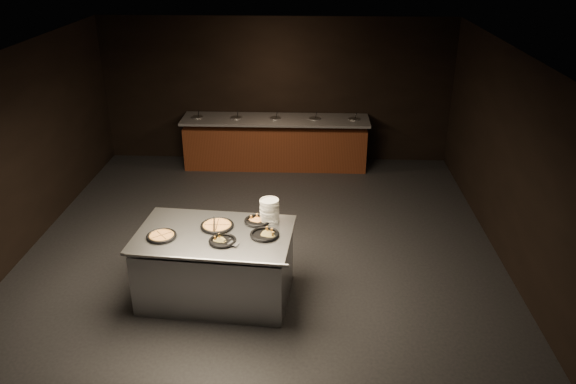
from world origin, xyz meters
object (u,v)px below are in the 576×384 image
Objects in this scene: pan_veggie_whole at (162,236)px; pan_cheese_whole at (217,225)px; serving_counter at (216,266)px; plate_stack at (270,210)px.

pan_veggie_whole is 0.71m from pan_cheese_whole.
serving_counter is 0.53m from pan_cheese_whole.
plate_stack is 0.80× the size of pan_veggie_whole.
serving_counter is 0.99m from plate_stack.
pan_veggie_whole and pan_cheese_whole have the same top height.
plate_stack reaches higher than pan_cheese_whole.
plate_stack is at bearing 33.18° from serving_counter.
pan_cheese_whole reaches higher than serving_counter.
pan_cheese_whole is (-0.66, -0.20, -0.13)m from plate_stack.
plate_stack reaches higher than serving_counter.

